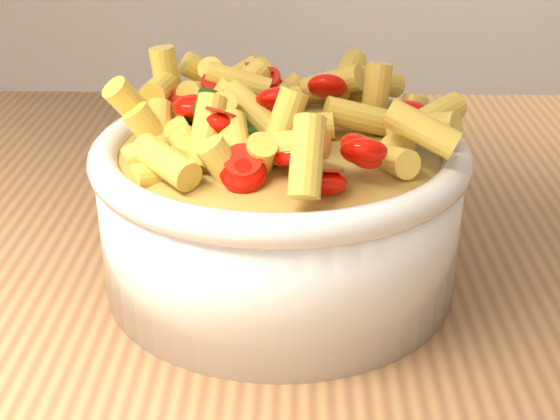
{
  "coord_description": "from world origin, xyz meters",
  "views": [
    {
      "loc": [
        -0.03,
        -0.53,
        1.19
      ],
      "look_at": [
        -0.04,
        -0.04,
        0.95
      ],
      "focal_mm": 50.0,
      "sensor_mm": 36.0,
      "label": 1
    }
  ],
  "objects": [
    {
      "name": "table",
      "position": [
        0.0,
        0.0,
        0.8
      ],
      "size": [
        1.2,
        0.8,
        0.9
      ],
      "color": "#A17445",
      "rests_on": "ground"
    },
    {
      "name": "serving_bowl",
      "position": [
        -0.04,
        -0.04,
        0.96
      ],
      "size": [
        0.26,
        0.26,
        0.11
      ],
      "color": "silver",
      "rests_on": "table"
    },
    {
      "name": "pasta_salad",
      "position": [
        -0.04,
        -0.04,
        1.02
      ],
      "size": [
        0.2,
        0.2,
        0.05
      ],
      "color": "#F4CB4D",
      "rests_on": "serving_bowl"
    }
  ]
}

